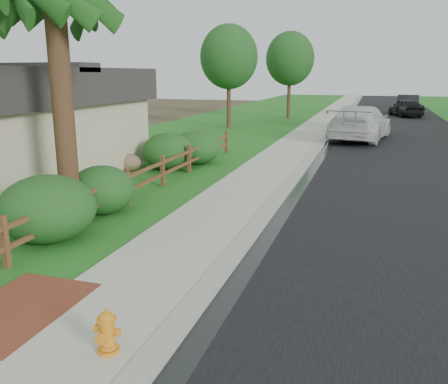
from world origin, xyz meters
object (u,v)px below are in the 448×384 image
(ranch_fence, at_px, (146,177))
(white_suv, at_px, (360,123))
(fire_hydrant, at_px, (107,332))
(dark_car_mid, at_px, (406,107))

(ranch_fence, height_order, white_suv, white_suv)
(white_suv, bearing_deg, ranch_fence, 78.10)
(fire_hydrant, xyz_separation_m, white_suv, (2.48, 23.27, 0.60))
(white_suv, distance_m, dark_car_mid, 17.34)
(white_suv, xyz_separation_m, dark_car_mid, (3.36, 17.01, -0.19))
(ranch_fence, height_order, dark_car_mid, dark_car_mid)
(fire_hydrant, distance_m, dark_car_mid, 40.70)
(ranch_fence, relative_size, white_suv, 2.53)
(white_suv, relative_size, dark_car_mid, 1.45)
(ranch_fence, distance_m, white_suv, 16.36)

